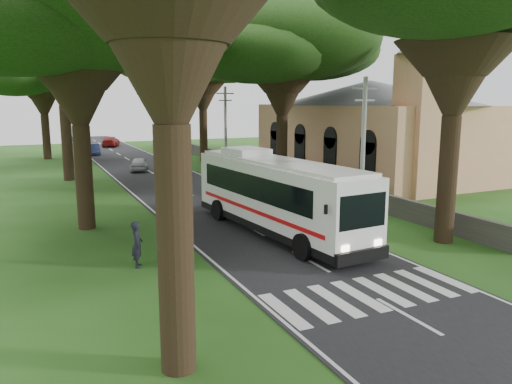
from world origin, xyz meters
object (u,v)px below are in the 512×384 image
at_px(church, 370,122).
at_px(pole_mid, 226,130).
at_px(distant_car_c, 111,141).
at_px(pedestrian, 137,244).
at_px(pole_far, 167,122).
at_px(pole_near, 363,151).
at_px(coach_bus, 276,194).
at_px(distant_car_b, 93,149).
at_px(distant_car_a, 139,164).

height_order(church, pole_mid, church).
distance_m(distant_car_c, pedestrian, 57.45).
height_order(pole_far, pedestrian, pole_far).
height_order(pole_near, pedestrian, pole_near).
relative_size(coach_bus, distant_car_b, 3.20).
bearing_deg(distant_car_a, church, 163.51).
bearing_deg(coach_bus, distant_car_b, 89.97).
height_order(church, pedestrian, church).
bearing_deg(church, pedestrian, -145.31).
bearing_deg(distant_car_c, pole_mid, 115.06).
bearing_deg(pole_near, distant_car_a, 103.07).
height_order(pole_far, distant_car_a, pole_far).
relative_size(distant_car_c, pedestrian, 2.65).
relative_size(pole_mid, coach_bus, 0.61).
xyz_separation_m(distant_car_a, distant_car_b, (-2.20, 17.41, 0.02)).
distance_m(pole_far, pedestrian, 43.44).
bearing_deg(distant_car_a, pole_mid, 146.78).
bearing_deg(pedestrian, coach_bus, -59.33).
relative_size(pole_far, coach_bus, 0.61).
xyz_separation_m(distant_car_b, pedestrian, (-3.81, -46.08, 0.25)).
height_order(distant_car_c, pedestrian, pedestrian).
height_order(pole_far, distant_car_c, pole_far).
distance_m(coach_bus, pedestrian, 8.04).
bearing_deg(distant_car_b, pedestrian, -92.29).
height_order(distant_car_b, pedestrian, pedestrian).
relative_size(pole_near, pedestrian, 4.15).
distance_m(distant_car_b, pedestrian, 46.24).
xyz_separation_m(pole_far, distant_car_b, (-8.50, 4.55, -3.47)).
height_order(pole_near, distant_car_b, pole_near).
bearing_deg(distant_car_a, coach_bus, 108.82).
distance_m(distant_car_a, pedestrian, 29.30).
bearing_deg(pedestrian, distant_car_c, 5.76).
xyz_separation_m(pole_near, distant_car_a, (-6.30, 27.14, -3.49)).
relative_size(church, pedestrian, 12.45).
height_order(church, distant_car_a, church).
bearing_deg(distant_car_b, pole_mid, -68.47).
bearing_deg(distant_car_c, pedestrian, 99.89).
bearing_deg(pole_near, pole_far, 90.00).
height_order(church, pole_far, church).
bearing_deg(pole_far, coach_bus, -96.85).
bearing_deg(pole_mid, coach_bus, -103.79).
relative_size(coach_bus, distant_car_a, 3.41).
bearing_deg(distant_car_c, distant_car_b, 88.22).
xyz_separation_m(pole_near, coach_bus, (-4.71, 0.83, -2.11)).
bearing_deg(pedestrian, distant_car_b, 8.65).
height_order(coach_bus, distant_car_b, coach_bus).
bearing_deg(pole_far, church, -63.18).
distance_m(church, coach_bus, 22.71).
relative_size(pole_far, pedestrian, 4.15).
bearing_deg(pedestrian, church, -41.93).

